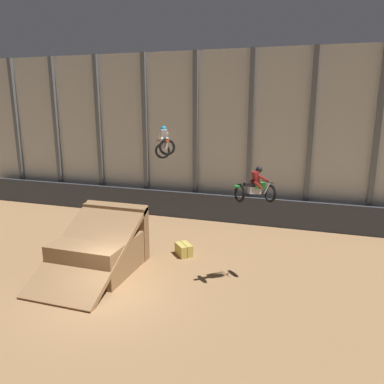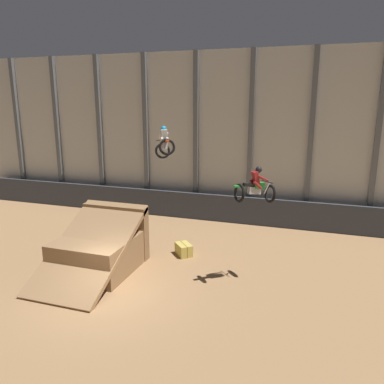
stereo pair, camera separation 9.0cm
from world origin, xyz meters
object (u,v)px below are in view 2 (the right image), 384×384
Objects in this scene: traffic_cone_near_ramp at (51,264)px; hay_bale_trackside at (184,249)px; rider_bike_right_air at (255,188)px; rider_bike_left_air at (164,144)px; dirt_ramp at (101,248)px.

traffic_cone_near_ramp reaches higher than hay_bale_trackside.
traffic_cone_near_ramp is (-8.54, -1.75, -3.66)m from rider_bike_right_air.
rider_bike_left_air is at bearing 177.86° from hay_bale_trackside.
rider_bike_left_air reaches higher than hay_bale_trackside.
rider_bike_left_air is at bearing 39.95° from traffic_cone_near_ramp.
dirt_ramp is 2.29m from traffic_cone_near_ramp.
rider_bike_right_air is 9.45m from traffic_cone_near_ramp.
dirt_ramp is 2.85× the size of rider_bike_left_air.
rider_bike_right_air is at bearing -24.64° from hay_bale_trackside.
rider_bike_right_air reaches higher than hay_bale_trackside.
dirt_ramp is 8.76× the size of traffic_cone_near_ramp.
hay_bale_trackside is (-3.55, 1.63, -3.66)m from rider_bike_right_air.
dirt_ramp is 7.26m from rider_bike_right_air.
traffic_cone_near_ramp is at bearing -171.15° from rider_bike_left_air.
dirt_ramp is 3.03× the size of rider_bike_right_air.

